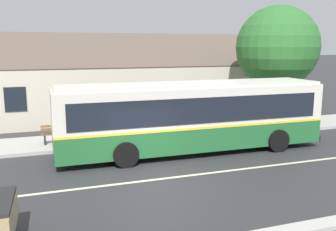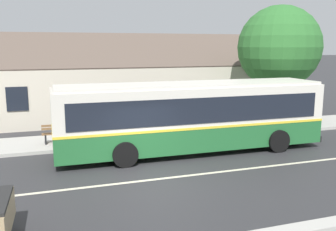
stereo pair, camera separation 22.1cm
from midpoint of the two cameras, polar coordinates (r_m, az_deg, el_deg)
ground_plane at (r=13.26m, az=-2.82°, el=-9.79°), size 300.00×300.00×0.00m
sidewalk_far at (r=18.82m, az=-8.00°, el=-3.49°), size 60.00×3.00×0.15m
lane_divider_stripe at (r=13.26m, az=-2.82°, el=-9.77°), size 60.00×0.16×0.01m
community_building at (r=26.77m, az=-15.21°, el=4.15°), size 27.48×10.55×6.54m
transit_bus at (r=16.34m, az=3.27°, el=0.07°), size 11.80×2.86×3.04m
bench_by_building at (r=18.11m, az=-16.59°, el=-2.80°), size 1.60×0.51×0.94m
bench_down_street at (r=18.67m, az=-4.50°, el=-1.94°), size 1.88×0.51×0.94m
street_tree_primary at (r=22.75m, az=16.10°, el=9.64°), size 4.76×4.76×6.92m
bus_stop_sign at (r=21.63m, az=18.44°, el=2.12°), size 0.36×0.07×2.40m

